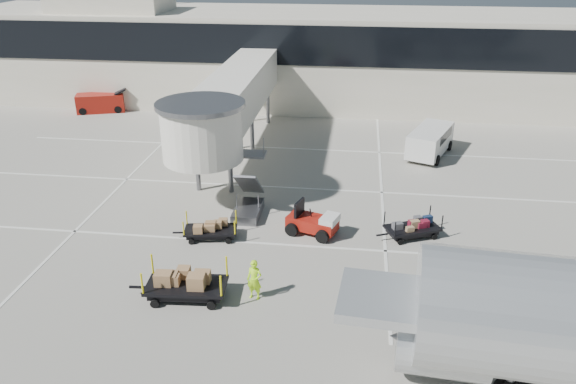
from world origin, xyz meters
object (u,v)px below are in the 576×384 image
at_px(baggage_tug, 314,223).
at_px(suitcase_cart, 412,229).
at_px(box_cart_far, 211,230).
at_px(belt_loader, 101,103).
at_px(ground_worker, 254,280).
at_px(box_cart_near, 187,285).
at_px(minivan, 431,139).

distance_m(baggage_tug, suitcase_cart, 5.03).
height_order(box_cart_far, belt_loader, belt_loader).
bearing_deg(belt_loader, box_cart_far, -72.63).
distance_m(box_cart_far, ground_worker, 5.81).
bearing_deg(box_cart_far, ground_worker, -66.27).
distance_m(box_cart_near, box_cart_far, 5.22).
bearing_deg(ground_worker, minivan, 75.47).
bearing_deg(box_cart_near, suitcase_cart, 30.12).
xyz_separation_m(box_cart_far, belt_loader, (-15.30, 21.21, 0.32)).
xyz_separation_m(baggage_tug, minivan, (7.13, 12.68, 0.53)).
bearing_deg(box_cart_near, minivan, 53.95).
distance_m(ground_worker, minivan, 20.79).
height_order(ground_worker, minivan, minivan).
bearing_deg(baggage_tug, suitcase_cart, 21.65).
bearing_deg(baggage_tug, belt_loader, 153.88).
distance_m(baggage_tug, minivan, 14.56).
height_order(baggage_tug, box_cart_near, baggage_tug).
height_order(box_cart_near, ground_worker, ground_worker).
distance_m(minivan, belt_loader, 28.53).
height_order(baggage_tug, ground_worker, ground_worker).
relative_size(box_cart_far, minivan, 0.61).
bearing_deg(suitcase_cart, baggage_tug, 159.67).
bearing_deg(minivan, box_cart_far, -110.16).
bearing_deg(box_cart_far, baggage_tug, 3.45).
bearing_deg(minivan, ground_worker, -94.58).
distance_m(baggage_tug, box_cart_near, 7.96).
distance_m(box_cart_far, belt_loader, 26.16).
bearing_deg(box_cart_far, belt_loader, 116.65).
distance_m(baggage_tug, belt_loader, 28.63).
relative_size(box_cart_far, belt_loader, 0.72).
bearing_deg(belt_loader, minivan, -33.44).
bearing_deg(belt_loader, baggage_tug, -62.93).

